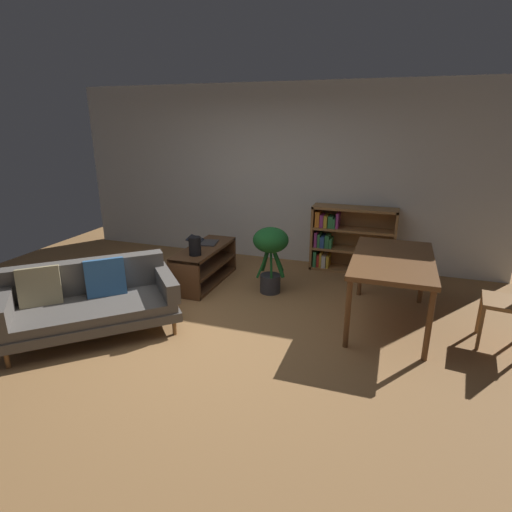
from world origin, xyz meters
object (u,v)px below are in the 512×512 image
at_px(potted_floor_plant, 271,250).
at_px(fabric_couch, 90,299).
at_px(bookshelf, 347,239).
at_px(media_console, 205,265).
at_px(dining_table, 393,264).
at_px(desk_speaker, 195,246).
at_px(open_laptop, 204,242).

bearing_deg(potted_floor_plant, fabric_couch, -133.15).
height_order(potted_floor_plant, bookshelf, bookshelf).
relative_size(media_console, dining_table, 0.84).
relative_size(desk_speaker, bookshelf, 0.20).
height_order(fabric_couch, potted_floor_plant, potted_floor_plant).
relative_size(fabric_couch, potted_floor_plant, 2.08).
bearing_deg(fabric_couch, desk_speaker, 65.74).
xyz_separation_m(media_console, desk_speaker, (0.04, -0.34, 0.38)).
distance_m(media_console, desk_speaker, 0.51).
height_order(open_laptop, bookshelf, bookshelf).
relative_size(fabric_couch, desk_speaker, 7.56).
distance_m(open_laptop, desk_speaker, 0.55).
bearing_deg(potted_floor_plant, desk_speaker, -161.46).
bearing_deg(media_console, potted_floor_plant, -2.04).
bearing_deg(potted_floor_plant, bookshelf, 56.12).
bearing_deg(media_console, open_laptop, 115.36).
bearing_deg(potted_floor_plant, dining_table, -14.77).
height_order(fabric_couch, open_laptop, fabric_couch).
bearing_deg(open_laptop, dining_table, -13.49).
distance_m(fabric_couch, desk_speaker, 1.45).
xyz_separation_m(fabric_couch, open_laptop, (0.46, 1.82, 0.17)).
bearing_deg(media_console, dining_table, -9.87).
xyz_separation_m(desk_speaker, bookshelf, (1.74, 1.53, -0.15)).
bearing_deg(bookshelf, potted_floor_plant, -123.88).
xyz_separation_m(fabric_couch, potted_floor_plant, (1.51, 1.61, 0.22)).
distance_m(open_laptop, dining_table, 2.61).
bearing_deg(bookshelf, media_console, -146.41).
relative_size(open_laptop, dining_table, 0.31).
bearing_deg(fabric_couch, open_laptop, 75.93).
distance_m(dining_table, bookshelf, 1.76).
bearing_deg(bookshelf, desk_speaker, -138.73).
xyz_separation_m(media_console, bookshelf, (1.78, 1.18, 0.22)).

